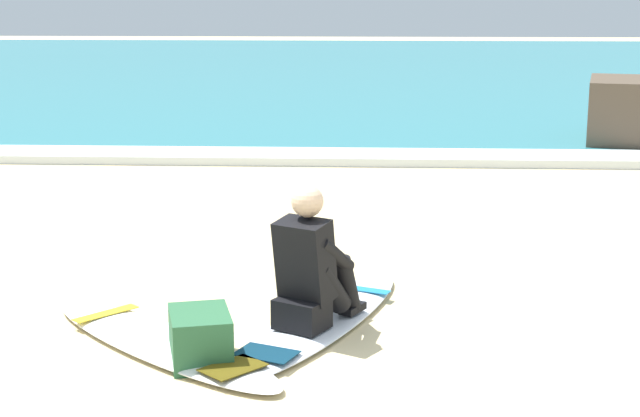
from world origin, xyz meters
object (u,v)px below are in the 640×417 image
at_px(surfboard_main, 320,321).
at_px(surfboard_spare_near, 161,342).
at_px(surfer_seated, 312,271).
at_px(beach_bag, 200,337).

bearing_deg(surfboard_main, surfboard_spare_near, -155.66).
relative_size(surfboard_main, surfer_seated, 2.57).
xyz_separation_m(surfboard_main, surfboard_spare_near, (-1.00, -0.45, 0.00)).
height_order(surfboard_main, beach_bag, beach_bag).
distance_m(surfboard_spare_near, beach_bag, 0.40).
height_order(surfer_seated, surfboard_spare_near, surfer_seated).
distance_m(surfboard_main, beach_bag, 0.99).
bearing_deg(surfer_seated, beach_bag, -140.56).
xyz_separation_m(surfboard_spare_near, beach_bag, (0.30, -0.24, 0.12)).
distance_m(surfboard_main, surfer_seated, 0.43).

